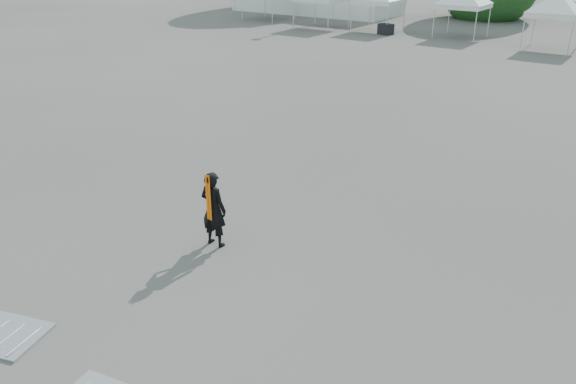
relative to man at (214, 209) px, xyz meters
The scene contains 3 objects.
ground 2.83m from the man, 77.25° to the left, with size 120.00×120.00×0.00m, color #474442.
man is the anchor object (origin of this frame).
crate_west 31.18m from the man, 109.34° to the left, with size 0.95×0.74×0.74m, color black.
Camera 1 is at (6.92, -10.53, 6.11)m, focal length 35.00 mm.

